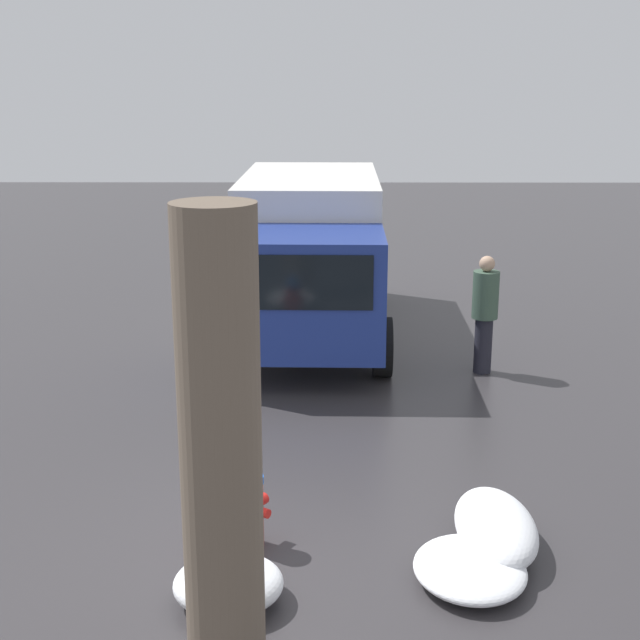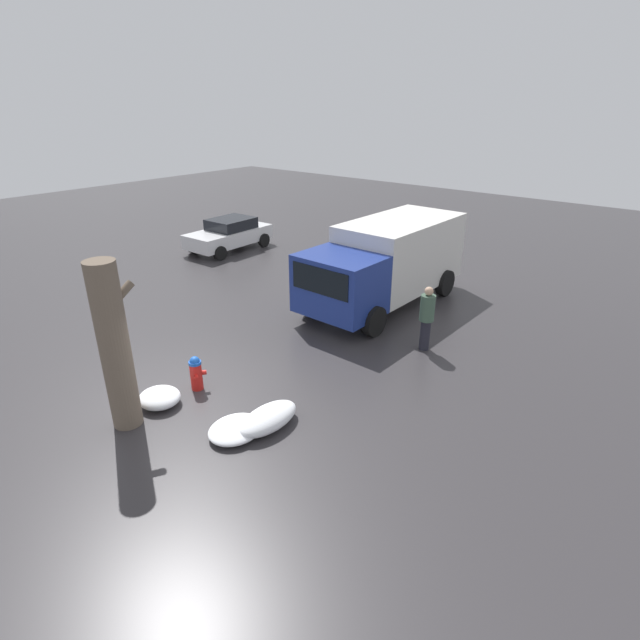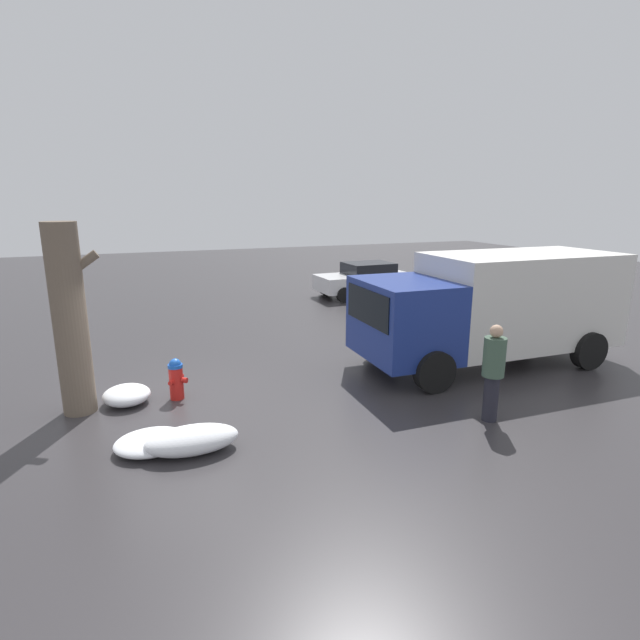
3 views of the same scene
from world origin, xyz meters
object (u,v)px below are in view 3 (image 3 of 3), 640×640
(fire_hydrant, at_px, (176,378))
(pedestrian, at_px, (493,369))
(delivery_truck, at_px, (493,304))
(parked_car, at_px, (365,279))
(tree_trunk, at_px, (70,320))

(fire_hydrant, height_order, pedestrian, pedestrian)
(delivery_truck, xyz_separation_m, parked_car, (1.00, 8.91, -0.76))
(tree_trunk, bearing_deg, fire_hydrant, -0.91)
(delivery_truck, bearing_deg, parked_car, -5.37)
(delivery_truck, bearing_deg, fire_hydrant, 87.59)
(pedestrian, bearing_deg, parked_car, 49.61)
(parked_car, bearing_deg, delivery_truck, 171.60)
(fire_hydrant, xyz_separation_m, pedestrian, (5.22, -3.12, 0.55))
(fire_hydrant, relative_size, delivery_truck, 0.13)
(fire_hydrant, distance_m, delivery_truck, 7.50)
(tree_trunk, xyz_separation_m, parked_car, (10.20, 8.44, -1.08))
(delivery_truck, xyz_separation_m, pedestrian, (-2.20, -2.68, -0.49))
(fire_hydrant, height_order, delivery_truck, delivery_truck)
(fire_hydrant, height_order, parked_car, parked_car)
(fire_hydrant, distance_m, parked_car, 11.94)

